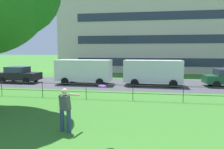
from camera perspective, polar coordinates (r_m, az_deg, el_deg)
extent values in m
cube|color=#424247|center=(19.74, 6.82, -2.57)|extent=(80.00, 7.31, 0.01)
cylinder|color=#232328|center=(16.40, -27.56, -3.33)|extent=(0.04, 0.04, 1.00)
cylinder|color=#232328|center=(14.81, -18.21, -3.89)|extent=(0.04, 0.04, 1.00)
cylinder|color=#232328|center=(13.70, -6.99, -4.43)|extent=(0.04, 0.04, 1.00)
cylinder|color=#232328|center=(13.20, 5.65, -4.83)|extent=(0.04, 0.04, 1.00)
cylinder|color=#232328|center=(13.36, 18.63, -5.00)|extent=(0.04, 0.04, 1.00)
cylinder|color=#232328|center=(13.21, 5.65, -5.04)|extent=(29.95, 0.03, 0.03)
cylinder|color=#232328|center=(13.12, 5.67, -2.90)|extent=(29.95, 0.03, 0.03)
cylinder|color=navy|center=(8.49, -13.27, -11.92)|extent=(0.16, 0.16, 0.84)
cylinder|color=navy|center=(8.29, -11.53, -12.32)|extent=(0.16, 0.16, 0.84)
cube|color=#4C4C51|center=(8.19, -12.53, -7.44)|extent=(0.43, 0.40, 0.60)
sphere|color=beige|center=(8.10, -12.60, -4.44)|extent=(0.22, 0.22, 0.22)
cylinder|color=beige|center=(8.25, -10.17, -5.42)|extent=(0.27, 0.62, 0.23)
cylinder|color=beige|center=(8.34, -13.74, -7.39)|extent=(0.09, 0.09, 0.62)
cylinder|color=purple|center=(7.06, -2.65, -3.12)|extent=(0.38, 0.38, 0.04)
cube|color=black|center=(22.39, -23.70, -0.36)|extent=(4.06, 1.84, 0.68)
cube|color=#2D3847|center=(22.42, -24.08, 1.22)|extent=(1.95, 1.59, 0.56)
cylinder|color=black|center=(22.42, -19.88, -1.07)|extent=(0.61, 0.22, 0.60)
cylinder|color=black|center=(21.07, -22.14, -1.61)|extent=(0.61, 0.22, 0.60)
cylinder|color=black|center=(23.80, -25.00, -0.87)|extent=(0.61, 0.22, 0.60)
cylinder|color=black|center=(22.53, -27.42, -1.37)|extent=(0.61, 0.22, 0.60)
cube|color=white|center=(19.73, -7.54, 1.18)|extent=(5.01, 1.99, 1.90)
cube|color=#283342|center=(19.21, -1.84, 2.09)|extent=(0.13, 1.67, 0.76)
cylinder|color=black|center=(20.31, -2.13, -1.31)|extent=(0.68, 0.24, 0.68)
cylinder|color=black|center=(18.51, -3.30, -2.07)|extent=(0.68, 0.24, 0.68)
cylinder|color=black|center=(21.19, -10.64, -1.10)|extent=(0.68, 0.24, 0.68)
cylinder|color=black|center=(19.47, -12.53, -1.80)|extent=(0.68, 0.24, 0.68)
cube|color=silver|center=(19.02, 10.91, 0.93)|extent=(5.07, 2.14, 1.90)
cube|color=#283342|center=(19.09, 16.94, 1.79)|extent=(0.18, 1.67, 0.76)
cylinder|color=black|center=(20.12, 15.72, -1.62)|extent=(0.69, 0.26, 0.68)
cylinder|color=black|center=(18.28, 16.16, -2.42)|extent=(0.69, 0.26, 0.68)
cylinder|color=black|center=(20.12, 6.59, -1.43)|extent=(0.69, 0.26, 0.68)
cylinder|color=black|center=(18.28, 6.11, -2.21)|extent=(0.69, 0.26, 0.68)
cylinder|color=black|center=(20.95, 24.90, -1.78)|extent=(0.61, 0.22, 0.60)
cylinder|color=black|center=(19.43, 26.32, -2.45)|extent=(0.61, 0.22, 0.60)
cube|color=beige|center=(36.82, 20.06, 13.17)|extent=(38.68, 13.50, 15.30)
cube|color=#283342|center=(29.93, 22.03, 2.99)|extent=(32.49, 0.06, 1.10)
cube|color=#283342|center=(29.93, 22.28, 8.85)|extent=(32.49, 0.06, 1.10)
cube|color=#283342|center=(30.24, 22.53, 14.64)|extent=(32.49, 0.06, 1.10)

